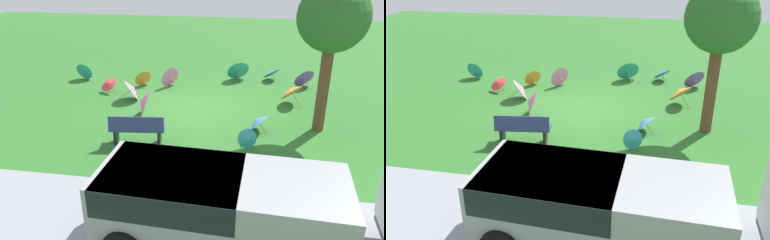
{
  "view_description": "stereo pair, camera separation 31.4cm",
  "coord_description": "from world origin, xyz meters",
  "views": [
    {
      "loc": [
        -2.07,
        12.85,
        5.32
      ],
      "look_at": [
        -0.35,
        2.33,
        0.6
      ],
      "focal_mm": 36.7,
      "sensor_mm": 36.0,
      "label": 1
    },
    {
      "loc": [
        -2.38,
        12.79,
        5.32
      ],
      "look_at": [
        -0.35,
        2.33,
        0.6
      ],
      "focal_mm": 36.7,
      "sensor_mm": 36.0,
      "label": 2
    }
  ],
  "objects": [
    {
      "name": "ground",
      "position": [
        0.0,
        0.0,
        0.0
      ],
      "size": [
        40.0,
        40.0,
        0.0
      ],
      "primitive_type": "plane",
      "color": "#2D6B28"
    },
    {
      "name": "road_strip",
      "position": [
        0.0,
        6.93,
        0.0
      ],
      "size": [
        40.0,
        3.99,
        0.01
      ],
      "primitive_type": "cube",
      "color": "gray",
      "rests_on": "ground"
    },
    {
      "name": "van_dark",
      "position": [
        -1.45,
        6.77,
        0.91
      ],
      "size": [
        4.68,
        2.31,
        1.53
      ],
      "color": "#99999E",
      "rests_on": "ground"
    },
    {
      "name": "park_bench",
      "position": [
        1.17,
        2.94,
        0.47
      ],
      "size": [
        1.65,
        0.67,
        0.9
      ],
      "color": "navy",
      "rests_on": "ground"
    },
    {
      "name": "shade_tree",
      "position": [
        -4.19,
        1.08,
        3.44
      ],
      "size": [
        2.04,
        2.04,
        4.54
      ],
      "color": "brown",
      "rests_on": "ground"
    },
    {
      "name": "parasol_teal_0",
      "position": [
        -1.37,
        -3.65,
        0.45
      ],
      "size": [
        1.12,
        1.03,
        0.91
      ],
      "color": "tan",
      "rests_on": "ground"
    },
    {
      "name": "parasol_pink_1",
      "position": [
        2.38,
        -0.53,
        0.42
      ],
      "size": [
        0.97,
        1.06,
        0.85
      ],
      "color": "tan",
      "rests_on": "ground"
    },
    {
      "name": "parasol_orange_0",
      "position": [
        -3.44,
        -1.04,
        0.53
      ],
      "size": [
        1.21,
        1.24,
        0.92
      ],
      "color": "tan",
      "rests_on": "ground"
    },
    {
      "name": "parasol_orange_1",
      "position": [
        2.47,
        -2.21,
        0.34
      ],
      "size": [
        0.79,
        0.74,
        0.69
      ],
      "color": "tan",
      "rests_on": "ground"
    },
    {
      "name": "parasol_pink_2",
      "position": [
        1.6,
        0.8,
        0.47
      ],
      "size": [
        0.9,
        1.01,
        0.95
      ],
      "color": "tan",
      "rests_on": "ground"
    },
    {
      "name": "parasol_teal_2",
      "position": [
        -2.03,
        2.7,
        0.29
      ],
      "size": [
        0.63,
        0.55,
        0.58
      ],
      "color": "tan",
      "rests_on": "ground"
    },
    {
      "name": "parasol_blue_0",
      "position": [
        -2.81,
        -3.79,
        0.34
      ],
      "size": [
        0.98,
        0.99,
        0.62
      ],
      "color": "tan",
      "rests_on": "ground"
    },
    {
      "name": "parasol_blue_1",
      "position": [
        -2.29,
        1.49,
        0.34
      ],
      "size": [
        0.83,
        0.89,
        0.65
      ],
      "color": "tan",
      "rests_on": "ground"
    },
    {
      "name": "parasol_teal_3",
      "position": [
        5.18,
        -2.64,
        0.39
      ],
      "size": [
        0.83,
        0.82,
        0.77
      ],
      "color": "tan",
      "rests_on": "ground"
    },
    {
      "name": "parasol_purple_0",
      "position": [
        -4.09,
        -3.1,
        0.42
      ],
      "size": [
        1.06,
        0.96,
        0.83
      ],
      "color": "tan",
      "rests_on": "ground"
    },
    {
      "name": "parasol_red_1",
      "position": [
        3.58,
        -1.15,
        0.37
      ],
      "size": [
        0.89,
        0.88,
        0.61
      ],
      "color": "tan",
      "rests_on": "ground"
    },
    {
      "name": "parasol_pink_5",
      "position": [
        1.37,
        -2.33,
        0.42
      ],
      "size": [
        0.82,
        0.84,
        0.84
      ],
      "color": "tan",
      "rests_on": "ground"
    }
  ]
}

